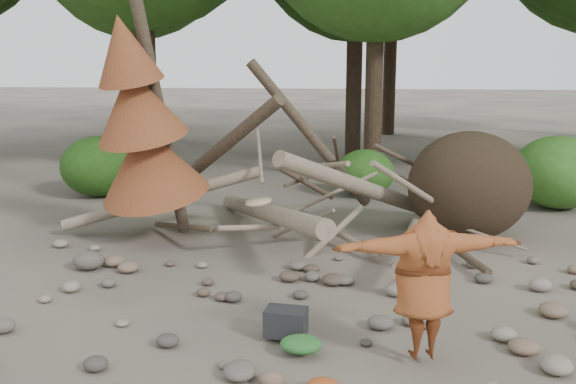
# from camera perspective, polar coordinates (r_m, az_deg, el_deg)

# --- Properties ---
(ground) EXTENTS (120.00, 120.00, 0.00)m
(ground) POSITION_cam_1_polar(r_m,az_deg,el_deg) (8.03, 1.84, -12.13)
(ground) COLOR #514C44
(ground) RESTS_ON ground
(deadfall_pile) EXTENTS (8.55, 5.24, 3.30)m
(deadfall_pile) POSITION_cam_1_polar(r_m,az_deg,el_deg) (11.88, 13.07, 0.36)
(deadfall_pile) COLOR #332619
(deadfall_pile) RESTS_ON ground
(dead_conifer) EXTENTS (2.06, 2.16, 4.35)m
(dead_conifer) POSITION_cam_1_polar(r_m,az_deg,el_deg) (11.33, -12.86, 5.76)
(dead_conifer) COLOR #4C3F30
(dead_conifer) RESTS_ON ground
(bush_left) EXTENTS (1.80, 1.80, 1.44)m
(bush_left) POSITION_cam_1_polar(r_m,az_deg,el_deg) (15.90, -16.44, 2.22)
(bush_left) COLOR #245115
(bush_left) RESTS_ON ground
(bush_mid) EXTENTS (1.40, 1.40, 1.12)m
(bush_mid) POSITION_cam_1_polar(r_m,az_deg,el_deg) (15.36, 6.85, 1.69)
(bush_mid) COLOR #30671D
(bush_mid) RESTS_ON ground
(bush_right) EXTENTS (2.00, 2.00, 1.60)m
(bush_right) POSITION_cam_1_polar(r_m,az_deg,el_deg) (15.21, 22.95, 1.64)
(bush_right) COLOR #3B7A26
(bush_right) RESTS_ON ground
(frisbee_thrower) EXTENTS (2.95, 0.96, 1.75)m
(frisbee_thrower) POSITION_cam_1_polar(r_m,az_deg,el_deg) (7.05, 11.97, -8.01)
(frisbee_thrower) COLOR brown
(frisbee_thrower) RESTS_ON ground
(backpack) EXTENTS (0.52, 0.38, 0.32)m
(backpack) POSITION_cam_1_polar(r_m,az_deg,el_deg) (7.71, -0.19, -11.89)
(backpack) COLOR black
(backpack) RESTS_ON ground
(cloth_green) EXTENTS (0.47, 0.39, 0.18)m
(cloth_green) POSITION_cam_1_polar(r_m,az_deg,el_deg) (7.36, 1.16, -13.72)
(cloth_green) COLOR #286529
(cloth_green) RESTS_ON ground
(boulder_mid_left) EXTENTS (0.49, 0.44, 0.29)m
(boulder_mid_left) POSITION_cam_1_polar(r_m,az_deg,el_deg) (10.57, -17.31, -5.82)
(boulder_mid_left) COLOR #575149
(boulder_mid_left) RESTS_ON ground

